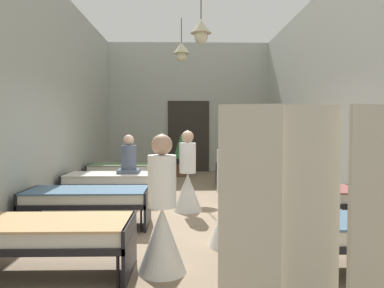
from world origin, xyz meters
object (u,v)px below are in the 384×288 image
potted_plant (181,152)px  nurse_mid_aisle (188,182)px  bed_left_row_2 (112,180)px  bed_right_row_3 (253,169)px  bed_left_row_1 (88,198)px  bed_left_row_3 (126,169)px  patient_seated_primary (255,159)px  patient_seated_secondary (129,159)px  nurse_far_aisle (162,223)px  bed_right_row_2 (270,179)px  bed_right_row_0 (355,232)px  bed_right_row_1 (299,197)px  privacy_screen (311,231)px  bed_left_row_0 (40,234)px  nurse_near_aisle (228,206)px

potted_plant → nurse_mid_aisle: bearing=-88.1°
potted_plant → bed_left_row_2: bearing=-110.8°
bed_right_row_3 → nurse_mid_aisle: (-1.74, -2.83, 0.09)m
bed_left_row_1 → bed_left_row_3: 3.80m
bed_left_row_3 → potted_plant: size_ratio=1.43×
bed_left_row_1 → patient_seated_primary: 3.51m
patient_seated_secondary → nurse_far_aisle: bearing=-76.5°
bed_right_row_2 → patient_seated_secondary: (-2.96, 0.06, 0.43)m
potted_plant → bed_right_row_0: bearing=-75.8°
bed_right_row_1 → nurse_far_aisle: nurse_far_aisle is taller
bed_left_row_1 → bed_right_row_3: same height
bed_left_row_1 → patient_seated_primary: bearing=31.9°
bed_left_row_1 → bed_right_row_2: size_ratio=1.00×
privacy_screen → bed_right_row_0: bearing=53.9°
bed_left_row_1 → bed_left_row_0: bearing=-90.0°
potted_plant → bed_right_row_1: bearing=-71.3°
bed_left_row_0 → nurse_near_aisle: size_ratio=1.28×
bed_left_row_0 → bed_right_row_2: (3.31, 3.80, 0.00)m
bed_left_row_1 → patient_seated_primary: (2.96, 1.84, 0.43)m
bed_right_row_1 → bed_left_row_3: size_ratio=1.00×
nurse_mid_aisle → bed_right_row_0: bearing=58.9°
bed_right_row_1 → bed_left_row_3: same height
nurse_far_aisle → privacy_screen: privacy_screen is taller
patient_seated_primary → privacy_screen: privacy_screen is taller
bed_left_row_0 → bed_left_row_3: 5.70m
nurse_mid_aisle → bed_left_row_3: bearing=-123.4°
bed_left_row_0 → privacy_screen: (2.36, -1.37, 0.41)m
bed_right_row_1 → nurse_mid_aisle: (-1.74, 0.97, 0.09)m
patient_seated_secondary → patient_seated_primary: bearing=-2.6°
bed_right_row_3 → patient_seated_secondary: bearing=-148.0°
bed_left_row_0 → bed_right_row_1: size_ratio=1.00×
bed_left_row_3 → bed_right_row_2: bearing=-29.9°
patient_seated_secondary → privacy_screen: (2.01, -5.23, -0.02)m
bed_right_row_3 → nurse_near_aisle: (-1.24, -4.82, 0.09)m
nurse_mid_aisle → nurse_near_aisle: bearing=41.9°
bed_left_row_2 → bed_left_row_0: bearing=-90.0°
nurse_mid_aisle → bed_right_row_1: bearing=88.6°
nurse_near_aisle → potted_plant: bearing=-125.7°
bed_right_row_3 → nurse_near_aisle: size_ratio=1.28×
bed_right_row_3 → nurse_far_aisle: (-2.04, -5.65, 0.09)m
nurse_mid_aisle → bed_left_row_2: bearing=-93.2°
nurse_mid_aisle → privacy_screen: size_ratio=0.87×
bed_left_row_1 → bed_right_row_2: same height
bed_right_row_1 → nurse_near_aisle: 1.60m
bed_right_row_2 → patient_seated_primary: size_ratio=2.37×
bed_right_row_1 → bed_right_row_3: (0.00, 3.80, 0.00)m
bed_right_row_2 → nurse_far_aisle: (-2.04, -3.75, 0.09)m
patient_seated_secondary → bed_left_row_2: bearing=-170.9°
patient_seated_secondary → bed_right_row_0: bearing=-52.5°
nurse_far_aisle → bed_right_row_1: bearing=-136.6°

